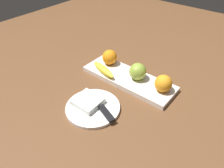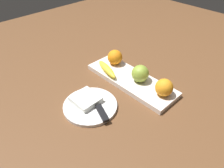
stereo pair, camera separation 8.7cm
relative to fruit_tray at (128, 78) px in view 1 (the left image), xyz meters
The scene contains 9 objects.
ground_plane 0.05m from the fruit_tray, 152.11° to the right, with size 2.40×2.40×0.00m, color brown.
fruit_tray is the anchor object (origin of this frame).
apple 0.07m from the fruit_tray, 161.62° to the right, with size 0.08×0.08×0.08m, color #8DAB3A.
banana 0.12m from the fruit_tray, 23.72° to the left, with size 0.16×0.03×0.03m, color yellow.
orange_near_apple 0.18m from the fruit_tray, behind, with size 0.07×0.07×0.07m, color orange.
orange_near_banana 0.15m from the fruit_tray, 12.99° to the right, with size 0.07×0.07×0.07m, color orange.
dinner_plate 0.24m from the fruit_tray, 90.00° to the left, with size 0.22×0.22×0.01m, color white.
folded_napkin 0.24m from the fruit_tray, 83.63° to the left, with size 0.11×0.10×0.02m, color white.
knife 0.24m from the fruit_tray, 103.47° to the left, with size 0.18×0.08×0.01m.
Camera 1 is at (-0.39, 0.67, 0.59)m, focal length 33.16 mm.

